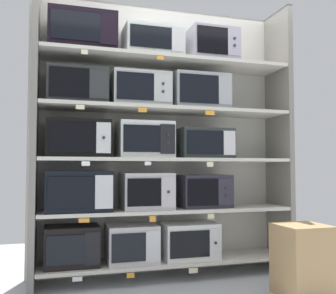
% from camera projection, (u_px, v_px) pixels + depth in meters
% --- Properties ---
extents(back_panel, '(2.42, 0.04, 2.52)m').
position_uv_depth(back_panel, '(161.00, 137.00, 3.75)').
color(back_panel, beige).
rests_on(back_panel, ground).
extents(upright_left, '(0.05, 0.44, 2.52)m').
position_uv_depth(upright_left, '(34.00, 132.00, 3.20)').
color(upright_left, gray).
rests_on(upright_left, ground).
extents(upright_right, '(0.05, 0.44, 2.52)m').
position_uv_depth(upright_right, '(279.00, 138.00, 3.84)').
color(upright_right, gray).
rests_on(upright_right, ground).
extents(shelf_0, '(2.22, 0.44, 0.03)m').
position_uv_depth(shelf_0, '(168.00, 261.00, 3.46)').
color(shelf_0, beige).
rests_on(shelf_0, ground).
extents(microwave_0, '(0.44, 0.33, 0.33)m').
position_uv_depth(microwave_0, '(72.00, 246.00, 3.23)').
color(microwave_0, black).
rests_on(microwave_0, shelf_0).
extents(microwave_1, '(0.43, 0.38, 0.32)m').
position_uv_depth(microwave_1, '(131.00, 243.00, 3.37)').
color(microwave_1, '#BBB7BB').
rests_on(microwave_1, shelf_0).
extents(microwave_2, '(0.49, 0.37, 0.31)m').
position_uv_depth(microwave_2, '(189.00, 240.00, 3.52)').
color(microwave_2, white).
rests_on(microwave_2, shelf_0).
extents(price_tag_0, '(0.08, 0.00, 0.03)m').
position_uv_depth(price_tag_0, '(77.00, 279.00, 3.02)').
color(price_tag_0, white).
extents(price_tag_1, '(0.06, 0.00, 0.04)m').
position_uv_depth(price_tag_1, '(131.00, 275.00, 3.14)').
color(price_tag_1, orange).
extents(price_tag_2, '(0.08, 0.00, 0.04)m').
position_uv_depth(price_tag_2, '(193.00, 271.00, 3.29)').
color(price_tag_2, beige).
extents(shelf_1, '(2.22, 0.44, 0.03)m').
position_uv_depth(shelf_1, '(168.00, 210.00, 3.48)').
color(shelf_1, beige).
extents(microwave_3, '(0.54, 0.41, 0.34)m').
position_uv_depth(microwave_3, '(79.00, 191.00, 3.27)').
color(microwave_3, black).
rests_on(microwave_3, shelf_1).
extents(microwave_4, '(0.44, 0.38, 0.32)m').
position_uv_depth(microwave_4, '(146.00, 191.00, 3.43)').
color(microwave_4, '#BCB4B6').
rests_on(microwave_4, shelf_1).
extents(microwave_5, '(0.46, 0.35, 0.30)m').
position_uv_depth(microwave_5, '(203.00, 191.00, 3.58)').
color(microwave_5, '#2A2834').
rests_on(microwave_5, shelf_1).
extents(price_tag_3, '(0.08, 0.00, 0.03)m').
position_uv_depth(price_tag_3, '(84.00, 220.00, 3.06)').
color(price_tag_3, orange).
extents(price_tag_4, '(0.05, 0.00, 0.05)m').
position_uv_depth(price_tag_4, '(153.00, 219.00, 3.21)').
color(price_tag_4, orange).
extents(price_tag_5, '(0.06, 0.00, 0.04)m').
position_uv_depth(price_tag_5, '(211.00, 216.00, 3.36)').
color(price_tag_5, beige).
extents(shelf_2, '(2.22, 0.44, 0.03)m').
position_uv_depth(shelf_2, '(168.00, 160.00, 3.51)').
color(shelf_2, beige).
extents(microwave_6, '(0.52, 0.40, 0.31)m').
position_uv_depth(microwave_6, '(78.00, 139.00, 3.29)').
color(microwave_6, black).
rests_on(microwave_6, shelf_2).
extents(microwave_7, '(0.48, 0.37, 0.32)m').
position_uv_depth(microwave_7, '(145.00, 140.00, 3.45)').
color(microwave_7, silver).
rests_on(microwave_7, shelf_2).
extents(microwave_8, '(0.49, 0.37, 0.27)m').
position_uv_depth(microwave_8, '(204.00, 144.00, 3.61)').
color(microwave_8, '#2A3230').
rests_on(microwave_8, shelf_2).
extents(price_tag_6, '(0.07, 0.00, 0.04)m').
position_uv_depth(price_tag_6, '(86.00, 163.00, 3.08)').
color(price_tag_6, white).
extents(price_tag_7, '(0.05, 0.00, 0.03)m').
position_uv_depth(price_tag_7, '(148.00, 163.00, 3.23)').
color(price_tag_7, white).
extents(price_tag_8, '(0.06, 0.00, 0.04)m').
position_uv_depth(price_tag_8, '(210.00, 164.00, 3.38)').
color(price_tag_8, beige).
extents(shelf_3, '(2.22, 0.44, 0.03)m').
position_uv_depth(shelf_3, '(168.00, 110.00, 3.53)').
color(shelf_3, beige).
extents(microwave_9, '(0.50, 0.35, 0.30)m').
position_uv_depth(microwave_9, '(77.00, 87.00, 3.31)').
color(microwave_9, '#292C2D').
rests_on(microwave_9, shelf_3).
extents(microwave_10, '(0.51, 0.35, 0.30)m').
position_uv_depth(microwave_10, '(140.00, 90.00, 3.46)').
color(microwave_10, '#B3B8B5').
rests_on(microwave_10, shelf_3).
extents(microwave_11, '(0.52, 0.36, 0.32)m').
position_uv_depth(microwave_11, '(199.00, 93.00, 3.62)').
color(microwave_11, '#9A9FA1').
rests_on(microwave_11, shelf_3).
extents(price_tag_9, '(0.07, 0.00, 0.04)m').
position_uv_depth(price_tag_9, '(80.00, 107.00, 3.09)').
color(price_tag_9, beige).
extents(price_tag_10, '(0.07, 0.00, 0.04)m').
position_uv_depth(price_tag_10, '(143.00, 110.00, 3.24)').
color(price_tag_10, orange).
extents(price_tag_11, '(0.08, 0.00, 0.04)m').
position_uv_depth(price_tag_11, '(210.00, 113.00, 3.41)').
color(price_tag_11, orange).
extents(shelf_4, '(2.22, 0.44, 0.03)m').
position_uv_depth(shelf_4, '(168.00, 61.00, 3.56)').
color(shelf_4, beige).
extents(microwave_12, '(0.57, 0.37, 0.33)m').
position_uv_depth(microwave_12, '(82.00, 34.00, 3.35)').
color(microwave_12, black).
rests_on(microwave_12, shelf_4).
extents(microwave_13, '(0.51, 0.36, 0.27)m').
position_uv_depth(microwave_13, '(152.00, 44.00, 3.52)').
color(microwave_13, silver).
rests_on(microwave_13, shelf_4).
extents(microwave_14, '(0.45, 0.43, 0.30)m').
position_uv_depth(microwave_14, '(210.00, 48.00, 3.68)').
color(microwave_14, '#A29DAF').
rests_on(microwave_14, shelf_4).
extents(price_tag_12, '(0.05, 0.00, 0.04)m').
position_uv_depth(price_tag_12, '(85.00, 52.00, 3.13)').
color(price_tag_12, beige).
extents(price_tag_13, '(0.06, 0.00, 0.03)m').
position_uv_depth(price_tag_13, '(160.00, 58.00, 3.30)').
color(price_tag_13, orange).
extents(shipping_carton, '(0.36, 0.36, 0.54)m').
position_uv_depth(shipping_carton, '(303.00, 260.00, 2.95)').
color(shipping_carton, tan).
rests_on(shipping_carton, ground).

